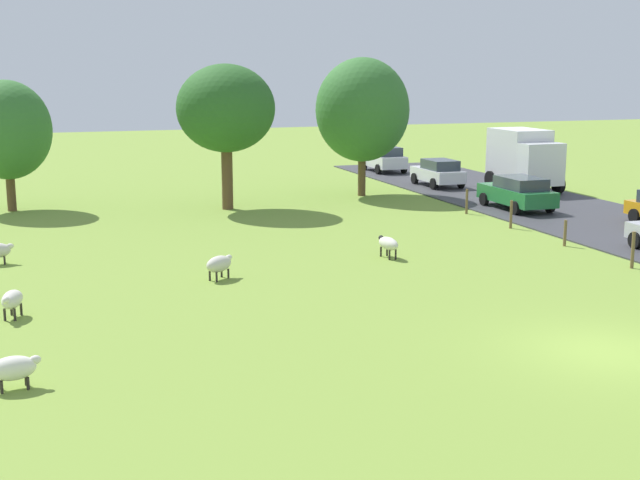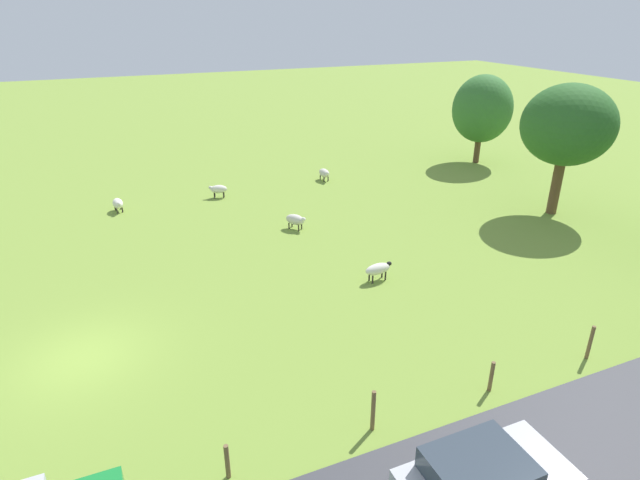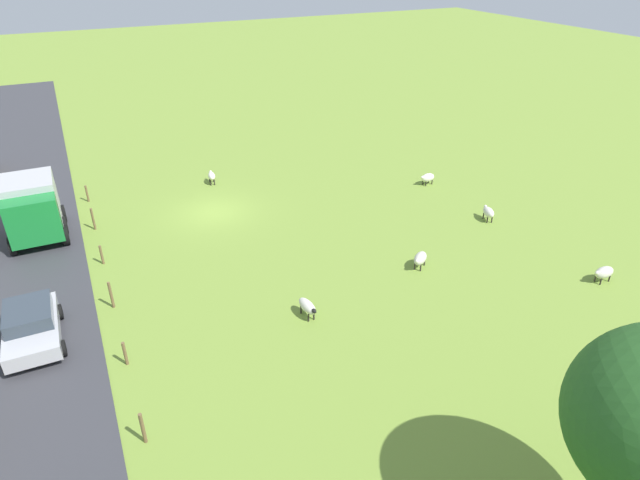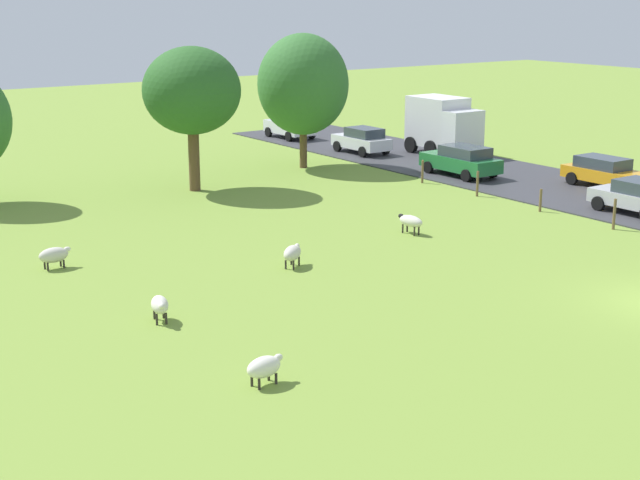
% 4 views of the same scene
% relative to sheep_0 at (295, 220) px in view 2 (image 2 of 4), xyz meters
% --- Properties ---
extents(ground_plane, '(160.00, 160.00, 0.00)m').
position_rel_sheep_0_xyz_m(ground_plane, '(7.39, -10.26, -0.52)').
color(ground_plane, olive).
extents(sheep_0, '(1.18, 1.07, 0.79)m').
position_rel_sheep_0_xyz_m(sheep_0, '(0.00, 0.00, 0.00)').
color(sheep_0, beige).
rests_on(sheep_0, ground_plane).
extents(sheep_1, '(0.58, 1.31, 0.77)m').
position_rel_sheep_0_xyz_m(sheep_1, '(6.55, 1.22, 0.01)').
color(sheep_1, silver).
rests_on(sheep_1, ground_plane).
extents(sheep_3, '(0.78, 1.16, 0.78)m').
position_rel_sheep_0_xyz_m(sheep_3, '(-6.40, -2.54, 0.01)').
color(sheep_3, silver).
rests_on(sheep_3, ground_plane).
extents(sheep_4, '(1.12, 0.65, 0.75)m').
position_rel_sheep_0_xyz_m(sheep_4, '(-6.31, -8.27, -0.04)').
color(sheep_4, silver).
rests_on(sheep_4, ground_plane).
extents(sheep_5, '(1.18, 0.58, 0.78)m').
position_rel_sheep_0_xyz_m(sheep_5, '(-7.02, 4.70, -0.02)').
color(sheep_5, beige).
rests_on(sheep_5, ground_plane).
extents(tree_0, '(4.77, 4.77, 7.04)m').
position_rel_sheep_0_xyz_m(tree_0, '(3.47, 14.01, 4.37)').
color(tree_0, brown).
rests_on(tree_0, ground_plane).
extents(tree_1, '(4.22, 4.22, 6.30)m').
position_rel_sheep_0_xyz_m(tree_1, '(-6.60, 16.82, 3.39)').
color(tree_1, brown).
rests_on(tree_1, ground_plane).
extents(fence_post_2, '(0.12, 0.12, 1.02)m').
position_rel_sheep_0_xyz_m(fence_post_2, '(13.93, -7.03, -0.01)').
color(fence_post_2, brown).
rests_on(fence_post_2, ground_plane).
extents(fence_post_3, '(0.12, 0.12, 1.30)m').
position_rel_sheep_0_xyz_m(fence_post_3, '(13.93, -3.04, 0.13)').
color(fence_post_3, brown).
rests_on(fence_post_3, ground_plane).
extents(fence_post_4, '(0.12, 0.12, 1.03)m').
position_rel_sheep_0_xyz_m(fence_post_4, '(13.93, 0.96, -0.01)').
color(fence_post_4, brown).
rests_on(fence_post_4, ground_plane).
extents(fence_post_5, '(0.12, 0.12, 1.23)m').
position_rel_sheep_0_xyz_m(fence_post_5, '(13.93, 4.95, 0.09)').
color(fence_post_5, brown).
rests_on(fence_post_5, ground_plane).
extents(car_2, '(2.18, 3.93, 1.49)m').
position_rel_sheep_0_xyz_m(car_2, '(17.02, -1.91, 0.32)').
color(car_2, '#B7B7BC').
rests_on(car_2, road_strip).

